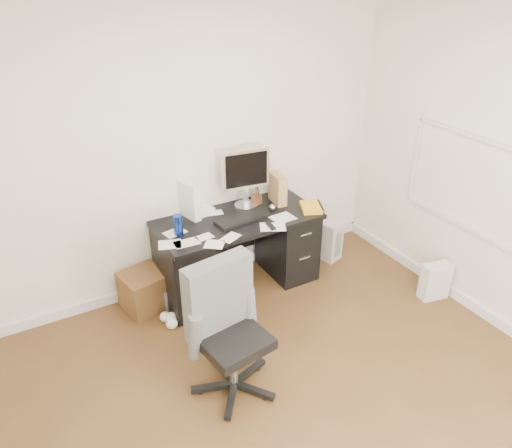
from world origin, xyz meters
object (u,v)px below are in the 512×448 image
Objects in this scene: lcd_monitor at (246,178)px; wicker_basket at (144,291)px; desk at (238,251)px; office_chair at (233,334)px; pc_tower at (322,237)px; keyboard at (242,218)px.

lcd_monitor is 1.39m from wicker_basket.
office_chair reaches higher than desk.
desk is 3.52× the size of pc_tower.
office_chair is (-0.64, -1.15, 0.12)m from desk.
keyboard is (0.02, -0.05, 0.36)m from desk.
lcd_monitor is at bearing 3.02° from wicker_basket.
desk reaches higher than pc_tower.
wicker_basket is (-0.91, 0.12, -0.22)m from desk.
wicker_basket is (-0.93, 0.16, -0.58)m from keyboard.
keyboard is 1.38× the size of wicker_basket.
wicker_basket is at bearing 93.54° from office_chair.
keyboard reaches higher than wicker_basket.
desk is 4.10× the size of wicker_basket.
office_chair is 2.45× the size of pc_tower.
desk is at bearing 104.57° from keyboard.
lcd_monitor reaches higher than office_chair.
lcd_monitor is at bearing 45.94° from keyboard.
desk is at bearing -129.53° from lcd_monitor.
keyboard reaches higher than desk.
pc_tower is 1.17× the size of wicker_basket.
office_chair is 2.86× the size of wicker_basket.
office_chair is 1.34m from wicker_basket.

